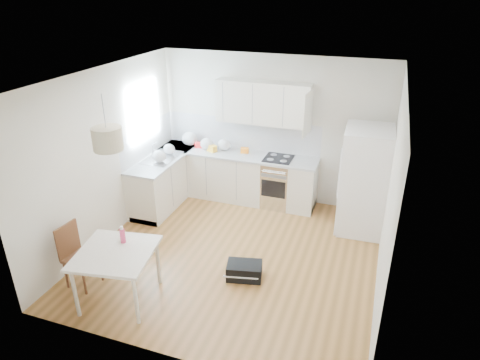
{
  "coord_description": "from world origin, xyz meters",
  "views": [
    {
      "loc": [
        1.89,
        -5.15,
        3.81
      ],
      "look_at": [
        -0.05,
        0.4,
        1.07
      ],
      "focal_mm": 32.0,
      "sensor_mm": 36.0,
      "label": 1
    }
  ],
  "objects_px": {
    "refrigerator": "(365,181)",
    "dining_table": "(116,257)",
    "gym_bag": "(244,271)",
    "dining_chair": "(81,257)"
  },
  "relations": [
    {
      "from": "refrigerator",
      "to": "dining_chair",
      "type": "xyz_separation_m",
      "value": [
        -3.44,
        -2.8,
        -0.43
      ]
    },
    {
      "from": "refrigerator",
      "to": "dining_table",
      "type": "distance_m",
      "value": 4.03
    },
    {
      "from": "dining_chair",
      "to": "gym_bag",
      "type": "height_order",
      "value": "dining_chair"
    },
    {
      "from": "dining_table",
      "to": "gym_bag",
      "type": "height_order",
      "value": "dining_table"
    },
    {
      "from": "gym_bag",
      "to": "refrigerator",
      "type": "bearing_deg",
      "value": 41.13
    },
    {
      "from": "refrigerator",
      "to": "gym_bag",
      "type": "distance_m",
      "value": 2.52
    },
    {
      "from": "dining_table",
      "to": "dining_chair",
      "type": "distance_m",
      "value": 0.68
    },
    {
      "from": "dining_chair",
      "to": "dining_table",
      "type": "bearing_deg",
      "value": -2.7
    },
    {
      "from": "refrigerator",
      "to": "gym_bag",
      "type": "bearing_deg",
      "value": -128.59
    },
    {
      "from": "refrigerator",
      "to": "gym_bag",
      "type": "xyz_separation_m",
      "value": [
        -1.41,
        -1.94,
        -0.76
      ]
    }
  ]
}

